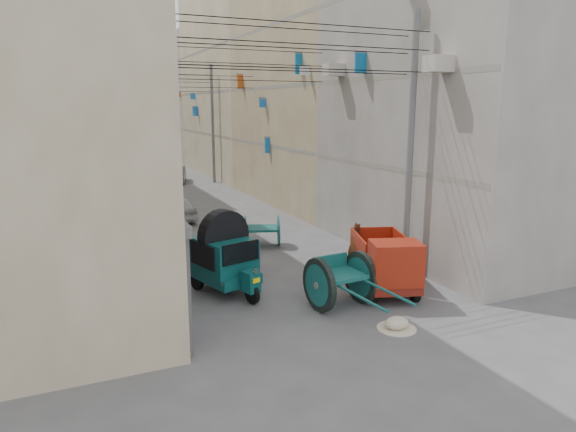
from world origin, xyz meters
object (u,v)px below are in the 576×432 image
horse (368,256)px  tonga_cart (340,280)px  auto_rickshaw (224,255)px  mini_truck (388,266)px  distant_car_grey (177,175)px  second_cart (262,230)px  feed_sack (397,323)px  distant_car_white (174,208)px  distant_car_green (127,160)px

horse → tonga_cart: bearing=36.2°
auto_rickshaw → horse: size_ratio=1.35×
mini_truck → distant_car_grey: mini_truck is taller
mini_truck → second_cart: mini_truck is taller
distant_car_grey → tonga_cart: bearing=-76.9°
mini_truck → feed_sack: bearing=-100.3°
distant_car_grey → mini_truck: bearing=-72.9°
mini_truck → distant_car_white: (-3.56, 12.17, -0.23)m
auto_rickshaw → distant_car_green: 32.65m
feed_sack → horse: (1.16, 3.15, 0.69)m
feed_sack → distant_car_green: 36.87m
tonga_cart → distant_car_green: (-1.29, 35.02, -0.08)m
horse → distant_car_white: bearing=-74.5°
auto_rickshaw → tonga_cart: bearing=-60.6°
auto_rickshaw → mini_truck: auto_rickshaw is taller
mini_truck → distant_car_white: bearing=124.9°
tonga_cart → distant_car_grey: tonga_cart is taller
second_cart → horse: size_ratio=0.83×
second_cart → distant_car_grey: size_ratio=0.49×
feed_sack → horse: 3.43m
feed_sack → distant_car_green: distant_car_green is taller
distant_car_green → distant_car_grey: bearing=102.9°
tonga_cart → distant_car_green: size_ratio=0.71×
second_cart → distant_car_white: second_cart is taller
mini_truck → distant_car_white: mini_truck is taller
tonga_cart → distant_car_white: size_ratio=0.94×
distant_car_grey → auto_rickshaw: bearing=-83.4°
tonga_cart → distant_car_green: tonga_cart is taller
feed_sack → distant_car_grey: bearing=89.5°
distant_car_white → second_cart: bearing=103.9°
tonga_cart → second_cart: bearing=82.8°
auto_rickshaw → feed_sack: 5.24m
feed_sack → second_cart: bearing=92.0°
tonga_cart → feed_sack: tonga_cart is taller
auto_rickshaw → second_cart: auto_rickshaw is taller
tonga_cart → feed_sack: 1.97m
distant_car_white → distant_car_grey: size_ratio=1.02×
horse → distant_car_green: size_ratio=0.44×
distant_car_white → distant_car_grey: 12.36m
mini_truck → feed_sack: 2.46m
distant_car_white → tonga_cart: bearing=92.7°
mini_truck → distant_car_grey: 24.26m
tonga_cart → distant_car_white: 12.59m
feed_sack → distant_car_green: size_ratio=0.13×
auto_rickshaw → mini_truck: 4.67m
horse → distant_car_green: (-2.99, 33.66, -0.18)m
distant_car_white → distant_car_green: size_ratio=0.76×
mini_truck → second_cart: size_ratio=2.00×
auto_rickshaw → second_cart: size_ratio=1.63×
tonga_cart → second_cart: 6.50m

